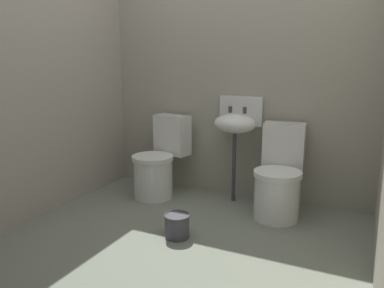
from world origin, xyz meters
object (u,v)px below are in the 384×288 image
object	(u,v)px
sink	(236,123)
bucket	(177,225)
toilet_left	(159,164)
toilet_right	(279,179)

from	to	relation	value
sink	bucket	distance (m)	1.16
sink	toilet_left	bearing A→B (deg)	-165.51
toilet_left	sink	bearing A→B (deg)	-154.47
toilet_right	sink	world-z (taller)	sink
toilet_left	toilet_right	xyz separation A→B (m)	(1.19, -0.00, 0.00)
toilet_left	toilet_right	world-z (taller)	same
toilet_right	bucket	xyz separation A→B (m)	(-0.59, -0.76, -0.22)
toilet_right	sink	bearing A→B (deg)	-26.26
toilet_left	toilet_right	bearing A→B (deg)	-168.99
sink	bucket	xyz separation A→B (m)	(-0.12, -0.95, -0.66)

